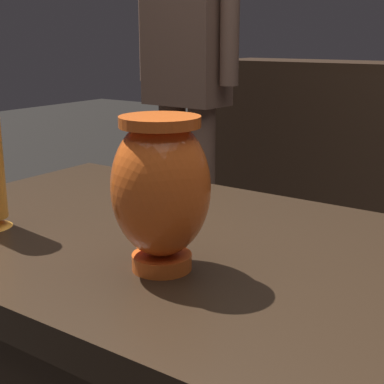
# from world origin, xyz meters

# --- Properties ---
(vase_centerpiece) EXTENTS (0.14, 0.14, 0.21)m
(vase_centerpiece) POSITION_xyz_m (-0.02, -0.12, 0.92)
(vase_centerpiece) COLOR #E55B1E
(vase_centerpiece) RESTS_ON display_plinth
(visitor_near_left) EXTENTS (0.47, 0.20, 1.73)m
(visitor_near_left) POSITION_xyz_m (-0.87, 1.14, 1.03)
(visitor_near_left) COLOR brown
(visitor_near_left) RESTS_ON ground_plane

